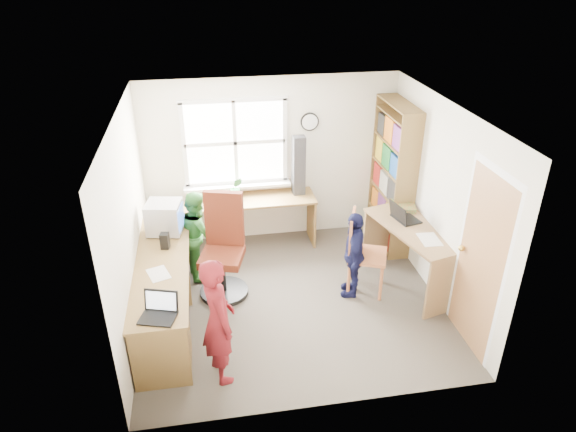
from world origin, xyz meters
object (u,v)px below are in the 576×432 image
object	(u,v)px
person_red	(218,320)
right_desk	(414,243)
bookshelf	(392,180)
person_navy	(354,254)
potted_plant	(236,188)
cd_tower	(299,166)
l_desk	(181,294)
laptop_right	(403,216)
person_green	(198,234)
swivel_chair	(223,252)
wooden_chair	(361,250)
laptop_left	(159,311)
crt_monitor	(165,218)

from	to	relation	value
person_red	right_desk	bearing A→B (deg)	-77.37
bookshelf	person_red	xyz separation A→B (m)	(-2.57, -2.30, -0.31)
bookshelf	person_red	world-z (taller)	bookshelf
right_desk	person_navy	bearing A→B (deg)	171.88
potted_plant	cd_tower	bearing A→B (deg)	0.95
l_desk	bookshelf	distance (m)	3.35
right_desk	laptop_right	xyz separation A→B (m)	(-0.11, 0.21, 0.28)
right_desk	person_navy	xyz separation A→B (m)	(-0.82, -0.09, -0.03)
person_green	bookshelf	bearing A→B (deg)	-92.81
swivel_chair	wooden_chair	size ratio (longest dim) A/B	1.23
person_navy	person_red	bearing A→B (deg)	-39.77
right_desk	person_green	bearing A→B (deg)	151.47
l_desk	cd_tower	xyz separation A→B (m)	(1.67, 1.78, 0.72)
laptop_right	cd_tower	distance (m)	1.65
bookshelf	laptop_left	distance (m)	3.83
swivel_chair	cd_tower	xyz separation A→B (m)	(1.16, 1.13, 0.62)
right_desk	crt_monitor	world-z (taller)	crt_monitor
laptop_left	laptop_right	distance (m)	3.25
crt_monitor	laptop_left	bearing A→B (deg)	-79.23
crt_monitor	laptop_left	world-z (taller)	crt_monitor
person_green	person_navy	world-z (taller)	person_green
laptop_left	person_green	size ratio (longest dim) A/B	0.34
person_red	person_green	world-z (taller)	person_red
swivel_chair	potted_plant	bearing A→B (deg)	92.80
laptop_right	potted_plant	distance (m)	2.33
person_red	wooden_chair	bearing A→B (deg)	-69.61
bookshelf	person_green	bearing A→B (deg)	-171.89
laptop_left	person_navy	distance (m)	2.49
l_desk	laptop_right	world-z (taller)	laptop_right
potted_plant	person_navy	xyz separation A→B (m)	(1.31, -1.45, -0.34)
wooden_chair	person_green	distance (m)	2.11
right_desk	swivel_chair	size ratio (longest dim) A/B	1.18
crt_monitor	laptop_right	distance (m)	2.98
bookshelf	laptop_left	bearing A→B (deg)	-144.80
wooden_chair	potted_plant	xyz separation A→B (m)	(-1.43, 1.38, 0.33)
swivel_chair	laptop_right	size ratio (longest dim) A/B	3.17
laptop_left	swivel_chair	bearing A→B (deg)	80.75
l_desk	laptop_right	bearing A→B (deg)	12.14
l_desk	crt_monitor	world-z (taller)	crt_monitor
bookshelf	laptop_right	world-z (taller)	bookshelf
l_desk	swivel_chair	xyz separation A→B (m)	(0.51, 0.64, 0.11)
l_desk	right_desk	bearing A→B (deg)	7.75
right_desk	person_red	size ratio (longest dim) A/B	1.12
person_green	right_desk	bearing A→B (deg)	-115.21
laptop_right	person_red	size ratio (longest dim) A/B	0.30
swivel_chair	laptop_left	bearing A→B (deg)	-100.29
laptop_left	wooden_chair	bearing A→B (deg)	42.26
potted_plant	laptop_right	bearing A→B (deg)	-29.89
person_red	laptop_left	bearing A→B (deg)	66.61
l_desk	wooden_chair	xyz separation A→B (m)	(2.20, 0.38, 0.12)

